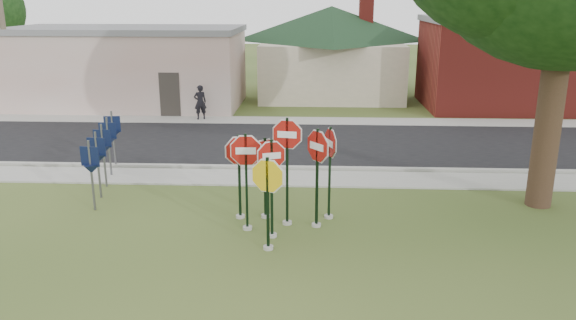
{
  "coord_description": "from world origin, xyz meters",
  "views": [
    {
      "loc": [
        1.1,
        -11.87,
        5.72
      ],
      "look_at": [
        0.42,
        2.0,
        1.67
      ],
      "focal_mm": 35.0,
      "sensor_mm": 36.0,
      "label": 1
    }
  ],
  "objects_px": {
    "stop_sign_center": "(272,176)",
    "pedestrian": "(200,102)",
    "stop_sign_yellow": "(268,192)",
    "stop_sign_left": "(246,168)",
    "utility_pole_near": "(1,13)"
  },
  "relations": [
    {
      "from": "stop_sign_yellow",
      "to": "pedestrian",
      "type": "relative_size",
      "value": 1.44
    },
    {
      "from": "stop_sign_yellow",
      "to": "stop_sign_left",
      "type": "height_order",
      "value": "stop_sign_left"
    },
    {
      "from": "stop_sign_yellow",
      "to": "utility_pole_near",
      "type": "xyz_separation_m",
      "value": [
        -14.04,
        14.99,
        3.53
      ]
    },
    {
      "from": "stop_sign_yellow",
      "to": "stop_sign_center",
      "type": "bearing_deg",
      "value": 87.18
    },
    {
      "from": "stop_sign_center",
      "to": "stop_sign_yellow",
      "type": "xyz_separation_m",
      "value": [
        -0.04,
        -0.71,
        -0.14
      ]
    },
    {
      "from": "stop_sign_yellow",
      "to": "stop_sign_left",
      "type": "bearing_deg",
      "value": 118.75
    },
    {
      "from": "stop_sign_left",
      "to": "pedestrian",
      "type": "distance_m",
      "value": 13.57
    },
    {
      "from": "stop_sign_center",
      "to": "stop_sign_yellow",
      "type": "height_order",
      "value": "stop_sign_center"
    },
    {
      "from": "stop_sign_yellow",
      "to": "utility_pole_near",
      "type": "relative_size",
      "value": 0.25
    },
    {
      "from": "pedestrian",
      "to": "utility_pole_near",
      "type": "bearing_deg",
      "value": -28.45
    },
    {
      "from": "utility_pole_near",
      "to": "pedestrian",
      "type": "distance_m",
      "value": 10.48
    },
    {
      "from": "stop_sign_left",
      "to": "pedestrian",
      "type": "xyz_separation_m",
      "value": [
        -3.8,
        13.01,
        -0.76
      ]
    },
    {
      "from": "stop_sign_center",
      "to": "pedestrian",
      "type": "xyz_separation_m",
      "value": [
        -4.46,
        13.44,
        -0.7
      ]
    },
    {
      "from": "stop_sign_center",
      "to": "stop_sign_left",
      "type": "height_order",
      "value": "stop_sign_left"
    },
    {
      "from": "stop_sign_center",
      "to": "pedestrian",
      "type": "height_order",
      "value": "stop_sign_center"
    }
  ]
}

